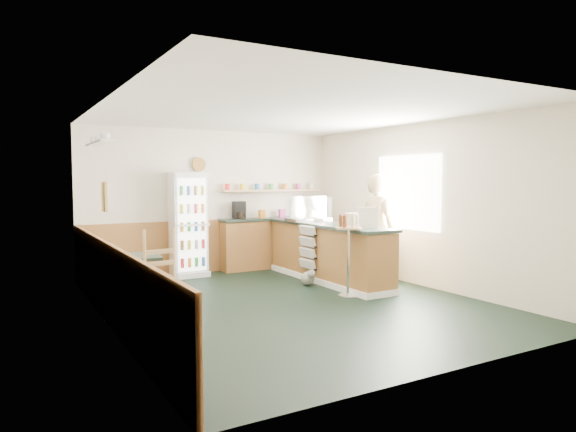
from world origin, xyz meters
TOP-DOWN VIEW (x-y plane):
  - ground at (0.00, 0.00)m, footprint 6.00×6.00m
  - room_envelope at (-0.23, 0.73)m, footprint 5.04×6.02m
  - service_counter at (1.35, 1.07)m, footprint 0.68×3.01m
  - back_counter at (1.19, 2.80)m, footprint 2.24×0.42m
  - drinks_fridge at (-0.59, 2.74)m, footprint 0.63×0.53m
  - display_case at (1.35, 1.71)m, footprint 0.78×0.41m
  - cash_register at (1.35, 0.16)m, footprint 0.44×0.46m
  - shopkeeper at (2.05, 0.59)m, footprint 0.54×0.68m
  - condiment_stand at (0.95, -0.07)m, footprint 0.39×0.39m
  - newspaper_rack at (0.99, 1.17)m, footprint 0.09×0.47m
  - cafe_table at (-2.05, 0.69)m, footprint 0.78×0.78m
  - cafe_chair at (-1.90, -0.22)m, footprint 0.49×0.49m
  - dog_doorstop at (0.85, 0.91)m, footprint 0.23×0.30m

SIDE VIEW (x-z plane):
  - ground at x=0.00m, z-range 0.00..0.00m
  - dog_doorstop at x=0.85m, z-range -0.01..0.27m
  - service_counter at x=1.35m, z-range -0.04..0.97m
  - cafe_table at x=-2.05m, z-range 0.15..0.90m
  - back_counter at x=1.19m, z-range -0.30..1.39m
  - newspaper_rack at x=0.99m, z-range 0.23..0.97m
  - cafe_chair at x=-1.90m, z-range 0.03..1.19m
  - condiment_stand at x=0.95m, z-range 0.18..1.41m
  - shopkeeper at x=2.05m, z-range 0.00..1.86m
  - drinks_fridge at x=-0.59m, z-range 0.00..1.90m
  - cash_register at x=1.35m, z-range 1.01..1.24m
  - display_case at x=1.35m, z-range 1.01..1.45m
  - room_envelope at x=-0.23m, z-range 0.16..2.88m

